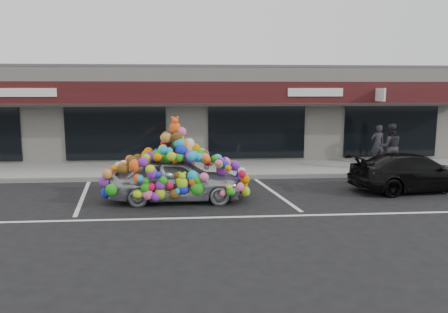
{
  "coord_description": "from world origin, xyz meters",
  "views": [
    {
      "loc": [
        0.11,
        -13.19,
        3.3
      ],
      "look_at": [
        1.26,
        1.4,
        1.02
      ],
      "focal_mm": 35.0,
      "sensor_mm": 36.0,
      "label": 1
    }
  ],
  "objects": [
    {
      "name": "lane_line",
      "position": [
        2.0,
        -2.3,
        0.0
      ],
      "size": [
        14.0,
        0.12,
        0.01
      ],
      "primitive_type": "cube",
      "color": "silver",
      "rests_on": "ground"
    },
    {
      "name": "kerb",
      "position": [
        0.0,
        2.5,
        0.07
      ],
      "size": [
        26.0,
        0.18,
        0.16
      ],
      "primitive_type": "cube",
      "color": "slate",
      "rests_on": "ground"
    },
    {
      "name": "black_sedan",
      "position": [
        7.36,
        0.23,
        0.61
      ],
      "size": [
        2.19,
        4.37,
        1.22
      ],
      "primitive_type": "imported",
      "rotation": [
        0.0,
        0.0,
        1.69
      ],
      "color": "black",
      "rests_on": "ground"
    },
    {
      "name": "shop_building",
      "position": [
        0.0,
        8.44,
        2.16
      ],
      "size": [
        24.0,
        7.2,
        4.31
      ],
      "color": "silver",
      "rests_on": "ground"
    },
    {
      "name": "pedestrian_b",
      "position": [
        7.89,
        3.1,
        1.06
      ],
      "size": [
        0.98,
        0.82,
        1.81
      ],
      "primitive_type": "imported",
      "rotation": [
        0.0,
        0.0,
        2.98
      ],
      "color": "black",
      "rests_on": "sidewalk"
    },
    {
      "name": "parking_stripe_left",
      "position": [
        -3.2,
        0.2,
        0.0
      ],
      "size": [
        0.73,
        4.37,
        0.01
      ],
      "primitive_type": "cube",
      "rotation": [
        0.0,
        0.0,
        0.14
      ],
      "color": "silver",
      "rests_on": "ground"
    },
    {
      "name": "sidewalk",
      "position": [
        0.0,
        4.0,
        0.07
      ],
      "size": [
        26.0,
        3.0,
        0.15
      ],
      "primitive_type": "cube",
      "color": "gray",
      "rests_on": "ground"
    },
    {
      "name": "parking_stripe_right",
      "position": [
        8.2,
        0.2,
        0.0
      ],
      "size": [
        0.73,
        4.37,
        0.01
      ],
      "primitive_type": "cube",
      "rotation": [
        0.0,
        0.0,
        0.14
      ],
      "color": "silver",
      "rests_on": "ground"
    },
    {
      "name": "parking_stripe_mid",
      "position": [
        2.8,
        0.2,
        0.0
      ],
      "size": [
        0.73,
        4.37,
        0.01
      ],
      "primitive_type": "cube",
      "rotation": [
        0.0,
        0.0,
        0.14
      ],
      "color": "silver",
      "rests_on": "ground"
    },
    {
      "name": "toy_car",
      "position": [
        -0.31,
        -0.47,
        0.82
      ],
      "size": [
        2.82,
        4.14,
        2.41
      ],
      "rotation": [
        0.0,
        0.0,
        1.57
      ],
      "color": "#B2B7BD",
      "rests_on": "ground"
    },
    {
      "name": "ground",
      "position": [
        0.0,
        0.0,
        0.0
      ],
      "size": [
        90.0,
        90.0,
        0.0
      ],
      "primitive_type": "plane",
      "color": "black",
      "rests_on": "ground"
    },
    {
      "name": "pedestrian_a",
      "position": [
        8.09,
        4.69,
        0.97
      ],
      "size": [
        0.63,
        0.44,
        1.64
      ],
      "primitive_type": "imported",
      "rotation": [
        0.0,
        0.0,
        3.23
      ],
      "color": "black",
      "rests_on": "sidewalk"
    }
  ]
}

